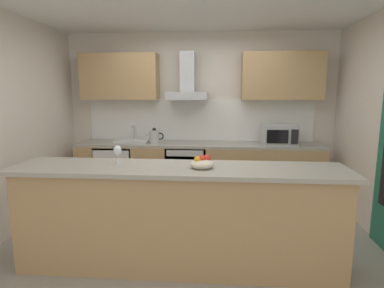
% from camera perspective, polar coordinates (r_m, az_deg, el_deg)
% --- Properties ---
extents(ground, '(5.24, 4.47, 0.02)m').
position_cam_1_polar(ground, '(3.75, -0.25, -17.38)').
color(ground, gray).
extents(wall_back, '(5.24, 0.12, 2.60)m').
position_cam_1_polar(wall_back, '(5.15, 1.46, 5.24)').
color(wall_back, silver).
rests_on(wall_back, ground).
extents(backsplash_tile, '(3.60, 0.02, 0.66)m').
position_cam_1_polar(backsplash_tile, '(5.08, 1.41, 4.39)').
color(backsplash_tile, white).
extents(counter_back, '(3.73, 0.60, 0.90)m').
position_cam_1_polar(counter_back, '(4.91, 1.17, -5.04)').
color(counter_back, tan).
rests_on(counter_back, ground).
extents(counter_island, '(3.11, 0.64, 1.00)m').
position_cam_1_polar(counter_island, '(3.06, -2.45, -13.18)').
color(counter_island, tan).
rests_on(counter_island, ground).
extents(upper_cabinets, '(3.68, 0.32, 0.70)m').
position_cam_1_polar(upper_cabinets, '(4.91, 1.34, 12.15)').
color(upper_cabinets, tan).
extents(oven, '(0.60, 0.62, 0.80)m').
position_cam_1_polar(oven, '(4.90, -0.95, -4.96)').
color(oven, slate).
rests_on(oven, ground).
extents(refrigerator, '(0.58, 0.60, 0.85)m').
position_cam_1_polar(refrigerator, '(5.13, -13.37, -4.96)').
color(refrigerator, white).
rests_on(refrigerator, ground).
extents(microwave, '(0.50, 0.38, 0.30)m').
position_cam_1_polar(microwave, '(4.82, 15.59, 1.61)').
color(microwave, '#B7BABC').
rests_on(microwave, counter_back).
extents(sink, '(0.50, 0.40, 0.26)m').
position_cam_1_polar(sink, '(4.96, -10.69, 0.60)').
color(sink, silver).
rests_on(sink, counter_back).
extents(kettle, '(0.29, 0.15, 0.24)m').
position_cam_1_polar(kettle, '(4.83, -6.84, 1.37)').
color(kettle, '#B7BABC').
rests_on(kettle, counter_back).
extents(range_hood, '(0.62, 0.45, 0.72)m').
position_cam_1_polar(range_hood, '(4.87, -0.84, 10.73)').
color(range_hood, '#B7BABC').
extents(wine_glass, '(0.08, 0.08, 0.18)m').
position_cam_1_polar(wine_glass, '(3.09, -13.39, -1.25)').
color(wine_glass, silver).
rests_on(wine_glass, counter_island).
extents(fruit_bowl, '(0.22, 0.22, 0.13)m').
position_cam_1_polar(fruit_bowl, '(2.86, 1.84, -3.50)').
color(fruit_bowl, beige).
rests_on(fruit_bowl, counter_island).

